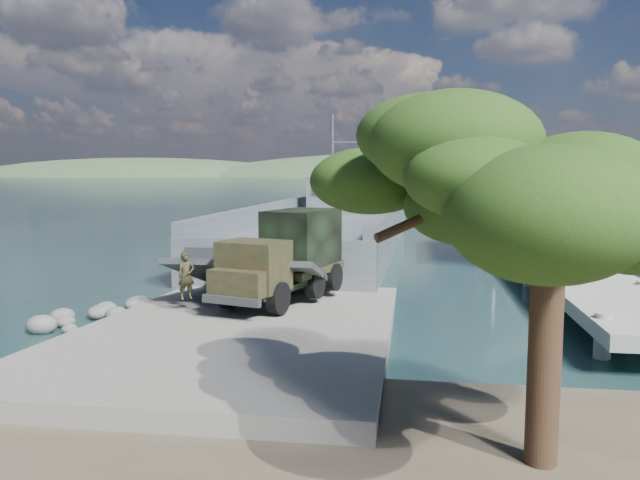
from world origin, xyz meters
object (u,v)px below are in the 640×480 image
at_px(landing_craft, 327,237).
at_px(overhang_tree, 518,187).
at_px(pier, 530,236).
at_px(military_truck, 287,255).
at_px(soldier, 186,286).
at_px(sailboat_near, 537,235).
at_px(sailboat_far, 541,233).

relative_size(landing_craft, overhang_tree, 5.27).
relative_size(pier, landing_craft, 1.13).
distance_m(landing_craft, military_truck, 19.75).
bearing_deg(landing_craft, soldier, -94.38).
bearing_deg(overhang_tree, landing_craft, 103.52).
distance_m(sailboat_near, overhang_tree, 42.87).
relative_size(pier, sailboat_near, 6.38).
height_order(military_truck, overhang_tree, overhang_tree).
distance_m(military_truck, sailboat_far, 34.75).
xyz_separation_m(landing_craft, military_truck, (1.01, -19.68, 1.32)).
xyz_separation_m(landing_craft, sailboat_near, (16.37, 9.20, -0.57)).
xyz_separation_m(soldier, sailboat_near, (18.70, 31.40, -1.01)).
height_order(landing_craft, sailboat_far, landing_craft).
relative_size(military_truck, sailboat_far, 1.28).
xyz_separation_m(landing_craft, sailboat_far, (17.01, 11.11, -0.61)).
height_order(pier, soldier, pier).
relative_size(pier, military_truck, 5.57).
distance_m(landing_craft, overhang_tree, 33.73).
relative_size(sailboat_near, sailboat_far, 1.11).
xyz_separation_m(sailboat_near, sailboat_far, (0.63, 1.91, -0.04)).
xyz_separation_m(pier, landing_craft, (-13.32, 3.99, -0.66)).
height_order(pier, landing_craft, landing_craft).
distance_m(sailboat_near, sailboat_far, 2.01).
relative_size(soldier, overhang_tree, 0.24).
relative_size(military_truck, sailboat_near, 1.15).
distance_m(pier, military_truck, 19.95).
xyz_separation_m(landing_craft, soldier, (-2.32, -22.20, 0.44)).
bearing_deg(landing_craft, pier, -15.09).
distance_m(pier, sailboat_near, 13.60).
height_order(landing_craft, military_truck, landing_craft).
distance_m(pier, sailboat_far, 15.60).
height_order(soldier, sailboat_far, sailboat_far).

